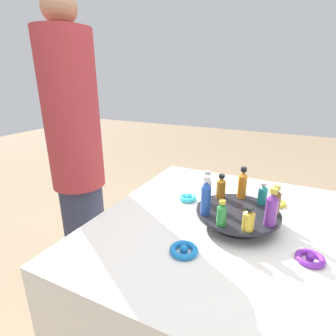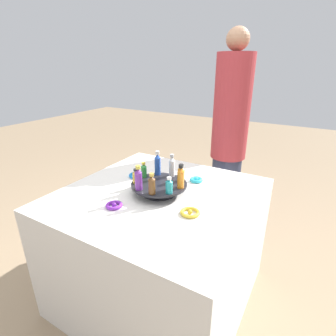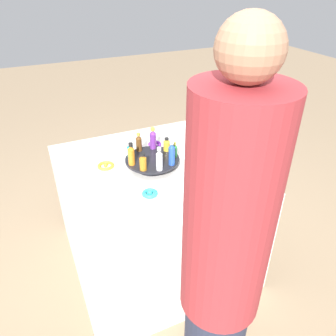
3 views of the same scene
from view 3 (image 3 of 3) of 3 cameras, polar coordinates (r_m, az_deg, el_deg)
ground_plane at (r=2.43m, az=-2.26°, el=-15.02°), size 12.00×12.00×0.00m
party_table at (r=2.18m, az=-2.46°, el=-8.27°), size 1.08×1.08×0.75m
display_stand at (r=1.94m, az=-2.74°, el=1.13°), size 0.32×0.32×0.06m
bottle_brown at (r=2.00m, az=-5.11°, el=4.42°), size 0.04×0.04×0.12m
bottle_teal at (r=1.94m, az=-6.59°, el=3.05°), size 0.04×0.04×0.09m
bottle_orange at (r=1.85m, az=-6.41°, el=2.30°), size 0.04×0.04×0.14m
bottle_amber at (r=1.80m, az=-4.38°, el=1.00°), size 0.04×0.04×0.10m
bottle_clear at (r=1.79m, az=-1.52°, el=1.46°), size 0.04×0.04×0.14m
bottle_blue at (r=1.83m, az=0.66°, el=2.52°), size 0.04×0.04×0.15m
bottle_green at (r=1.92m, az=1.09°, el=3.11°), size 0.03×0.03×0.09m
bottle_gold at (r=1.99m, az=-0.24°, el=4.08°), size 0.04×0.04×0.08m
bottle_purple at (r=2.01m, az=-2.65°, el=5.10°), size 0.04×0.04×0.14m
ribbon_bow_blue at (r=1.96m, az=5.50°, el=0.37°), size 0.09×0.09×0.03m
ribbon_bow_purple at (r=2.20m, az=-2.35°, el=4.18°), size 0.09×0.09×0.03m
ribbon_bow_gold at (r=1.99m, az=-10.80°, el=0.40°), size 0.10×0.10×0.02m
ribbon_bow_teal at (r=1.72m, az=-3.19°, el=-4.42°), size 0.08×0.08×0.03m
person_figure at (r=1.22m, az=9.36°, el=-17.37°), size 0.29×0.29×1.69m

